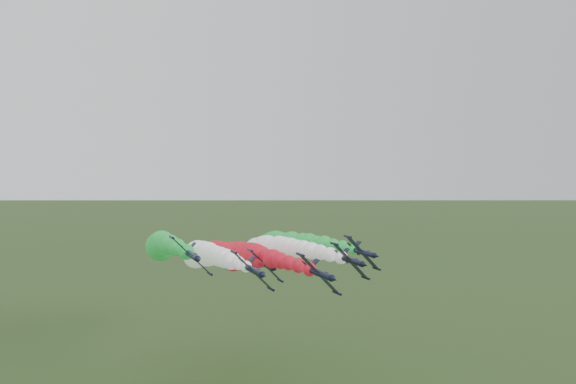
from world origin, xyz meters
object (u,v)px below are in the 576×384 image
(jet_outer_right, at_px, (280,244))
(jet_trail, at_px, (216,253))
(jet_lead, at_px, (242,256))
(jet_inner_right, at_px, (270,249))
(jet_outer_left, at_px, (161,245))
(jet_inner_left, at_px, (201,255))

(jet_outer_right, distance_m, jet_trail, 20.26)
(jet_lead, xyz_separation_m, jet_outer_right, (17.41, 15.48, 0.22))
(jet_inner_right, distance_m, jet_trail, 21.31)
(jet_lead, xyz_separation_m, jet_outer_left, (-17.80, 16.71, 1.71))
(jet_outer_right, xyz_separation_m, jet_trail, (-16.71, 10.97, -3.28))
(jet_inner_left, xyz_separation_m, jet_outer_right, (26.40, 8.42, 0.29))
(jet_outer_left, distance_m, jet_outer_right, 35.27)
(jet_outer_left, height_order, jet_trail, jet_outer_left)
(jet_lead, distance_m, jet_outer_left, 24.47)
(jet_inner_left, relative_size, jet_trail, 1.00)
(jet_inner_right, bearing_deg, jet_outer_right, 49.51)
(jet_inner_left, bearing_deg, jet_outer_right, 17.70)
(jet_inner_right, xyz_separation_m, jet_trail, (-10.46, 18.29, -3.16))
(jet_lead, relative_size, jet_outer_right, 1.00)
(jet_lead, height_order, jet_outer_left, jet_outer_left)
(jet_inner_left, distance_m, jet_trail, 21.89)
(jet_lead, relative_size, jet_outer_left, 1.00)
(jet_inner_left, relative_size, jet_inner_right, 1.00)
(jet_lead, distance_m, jet_outer_right, 23.30)
(jet_lead, bearing_deg, jet_outer_right, 41.64)
(jet_outer_left, bearing_deg, jet_inner_right, -16.42)
(jet_inner_right, bearing_deg, jet_outer_left, 163.58)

